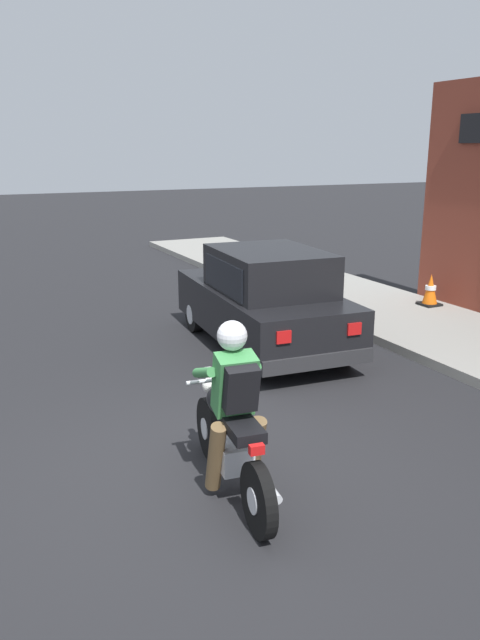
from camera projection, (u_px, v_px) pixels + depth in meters
ground_plane at (205, 468)px, 6.09m from camera, size 80.00×80.00×0.00m
sidewalk_curb at (417, 322)px, 10.91m from camera, size 2.60×22.00×0.14m
motorcycle_with_rider at (232, 423)px, 5.49m from camera, size 0.62×2.02×1.62m
car_hatchback at (264, 300)px, 9.55m from camera, size 1.94×3.90×1.57m
traffic_cone at (430, 290)px, 11.74m from camera, size 0.36×0.36×0.60m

